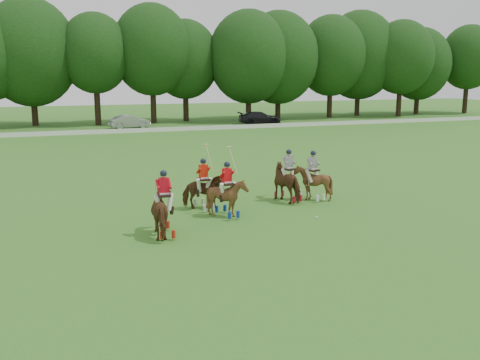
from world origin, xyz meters
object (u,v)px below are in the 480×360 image
object	(u,v)px
polo_red_a	(164,212)
polo_stripe_b	(312,182)
polo_ball	(317,217)
car_mid	(130,122)
polo_stripe_a	(288,182)
car_right	(260,118)
polo_red_c	(227,197)
polo_red_b	(204,191)

from	to	relation	value
polo_red_a	polo_stripe_b	bearing A→B (deg)	22.32
polo_red_a	polo_ball	distance (m)	6.50
car_mid	polo_red_a	distance (m)	40.97
polo_stripe_a	polo_stripe_b	world-z (taller)	polo_stripe_a
car_right	polo_red_c	bearing A→B (deg)	161.95
polo_stripe_a	polo_red_c	bearing A→B (deg)	-154.71
polo_red_a	polo_stripe_a	world-z (taller)	polo_red_a
polo_stripe_a	polo_stripe_b	bearing A→B (deg)	-10.00
car_mid	polo_red_a	world-z (taller)	polo_red_a
car_mid	polo_stripe_b	bearing A→B (deg)	173.88
polo_ball	polo_stripe_b	bearing A→B (deg)	65.27
car_right	polo_stripe_a	distance (m)	39.75
polo_red_a	polo_ball	world-z (taller)	polo_red_a
polo_stripe_b	polo_ball	world-z (taller)	polo_stripe_b
polo_red_a	car_right	bearing A→B (deg)	63.09
polo_red_b	polo_ball	distance (m)	5.07
polo_red_a	polo_stripe_a	size ratio (longest dim) A/B	1.00
polo_red_c	polo_ball	distance (m)	3.82
car_right	car_mid	bearing A→B (deg)	96.26
polo_red_a	polo_red_c	bearing A→B (deg)	29.33
car_right	polo_red_a	size ratio (longest dim) A/B	2.07
car_mid	polo_red_c	xyz separation A→B (m)	(-2.08, -38.94, 0.11)
car_mid	polo_stripe_b	xyz separation A→B (m)	(2.73, -37.43, 0.12)
polo_red_a	polo_red_c	world-z (taller)	polo_red_c
polo_red_c	polo_ball	world-z (taller)	polo_red_c
car_mid	polo_red_b	size ratio (longest dim) A/B	1.58
car_mid	polo_stripe_a	bearing A→B (deg)	172.12
car_mid	polo_red_b	world-z (taller)	polo_red_b
polo_red_b	polo_stripe_a	distance (m)	4.22
car_mid	polo_red_b	bearing A→B (deg)	165.66
car_mid	polo_red_a	size ratio (longest dim) A/B	1.81
polo_red_a	polo_red_b	distance (m)	4.07
polo_red_b	polo_ball	world-z (taller)	polo_red_b
car_right	polo_red_b	world-z (taller)	polo_red_b
car_mid	polo_stripe_b	world-z (taller)	polo_stripe_b
polo_ball	polo_red_a	bearing A→B (deg)	-178.48
polo_red_b	polo_stripe_a	bearing A→B (deg)	2.64
car_right	polo_ball	xyz separation A→B (m)	(-14.19, -40.48, -0.70)
polo_red_b	polo_stripe_b	bearing A→B (deg)	-0.12
car_right	polo_red_b	xyz separation A→B (m)	(-18.16, -37.42, 0.08)
polo_stripe_a	polo_stripe_b	xyz separation A→B (m)	(1.17, -0.21, -0.05)
car_mid	polo_stripe_a	world-z (taller)	polo_stripe_a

